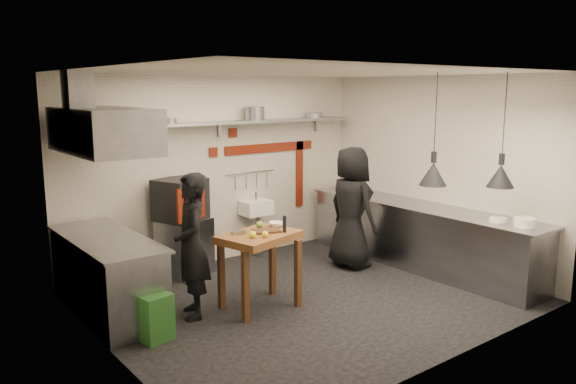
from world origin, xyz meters
TOP-DOWN VIEW (x-y plane):
  - floor at (0.00, 0.00)m, footprint 5.00×5.00m
  - ceiling at (0.00, 0.00)m, footprint 5.00×5.00m
  - wall_back at (0.00, 2.10)m, footprint 5.00×0.04m
  - wall_front at (0.00, -2.10)m, footprint 5.00×0.04m
  - wall_left at (-2.50, 0.00)m, footprint 0.04×4.20m
  - wall_right at (2.50, 0.00)m, footprint 0.04×4.20m
  - red_band_horiz at (0.95, 2.08)m, footprint 1.70×0.02m
  - red_band_vert at (1.55, 2.08)m, footprint 0.14×0.02m
  - red_tile_a at (0.25, 2.08)m, footprint 0.14×0.02m
  - red_tile_b at (-0.10, 2.08)m, footprint 0.14×0.02m
  - back_shelf at (0.00, 1.92)m, footprint 4.60×0.34m
  - shelf_bracket_left at (-1.90, 2.07)m, footprint 0.04×0.06m
  - shelf_bracket_mid at (0.00, 2.07)m, footprint 0.04×0.06m
  - shelf_bracket_right at (1.90, 2.07)m, footprint 0.04×0.06m
  - pan_far_left at (-1.24, 1.92)m, footprint 0.38×0.38m
  - pan_mid_left at (-0.89, 1.92)m, footprint 0.31×0.31m
  - stock_pot at (0.54, 1.92)m, footprint 0.37×0.37m
  - pan_right at (1.72, 1.92)m, footprint 0.34×0.34m
  - oven_stand at (-0.77, 1.80)m, footprint 0.79×0.76m
  - combi_oven at (-0.81, 1.81)m, footprint 0.76×0.74m
  - oven_door at (-0.82, 1.47)m, footprint 0.51×0.22m
  - oven_glass at (-0.80, 1.44)m, footprint 0.32×0.13m
  - hand_sink at (0.55, 1.92)m, footprint 0.46×0.34m
  - sink_tap at (0.55, 1.92)m, footprint 0.03×0.03m
  - sink_drain at (0.55, 1.88)m, footprint 0.06×0.06m
  - utensil_rail at (0.55, 2.06)m, footprint 0.90×0.02m
  - counter_right at (2.15, 0.00)m, footprint 0.70×3.80m
  - counter_right_top at (2.15, 0.00)m, footprint 0.76×3.90m
  - plate_stack at (2.12, -1.63)m, footprint 0.32×0.32m
  - small_bowl_right at (2.10, -1.28)m, footprint 0.23×0.23m
  - counter_left at (-2.15, 1.05)m, footprint 0.70×1.90m
  - counter_left_top at (-2.15, 1.05)m, footprint 0.76×2.00m
  - extractor_hood at (-2.10, 1.05)m, footprint 0.78×1.60m
  - hood_duct at (-2.35, 1.05)m, footprint 0.28×0.28m
  - green_bin at (-2.02, 0.09)m, footprint 0.36×0.36m
  - prep_table at (-0.63, 0.14)m, footprint 1.04×0.84m
  - cutting_board at (-0.52, 0.14)m, footprint 0.36×0.30m
  - pepper_mill at (-0.37, -0.01)m, footprint 0.06×0.06m
  - lemon_a at (-0.81, 0.01)m, footprint 0.10×0.10m
  - lemon_b at (-0.69, -0.05)m, footprint 0.08×0.08m
  - veg_ball at (-0.51, 0.31)m, footprint 0.10×0.10m
  - steel_tray at (-0.84, 0.27)m, footprint 0.19×0.15m
  - bowl at (-0.28, 0.29)m, footprint 0.22×0.22m
  - heat_lamp_near at (1.38, -0.79)m, footprint 0.37×0.37m
  - heat_lamp_far at (1.94, -1.38)m, footprint 0.40×0.40m
  - chef_left at (-1.39, 0.40)m, footprint 0.59×0.71m
  - chef_right at (1.35, 0.62)m, footprint 0.60×0.90m

SIDE VIEW (x-z plane):
  - floor at x=0.00m, z-range 0.00..0.00m
  - green_bin at x=-2.02m, z-range 0.00..0.50m
  - sink_drain at x=0.55m, z-range 0.01..0.67m
  - oven_stand at x=-0.77m, z-range 0.00..0.80m
  - counter_right at x=2.15m, z-range 0.00..0.90m
  - counter_left at x=-2.15m, z-range 0.00..0.90m
  - prep_table at x=-0.63m, z-range 0.00..0.92m
  - hand_sink at x=0.55m, z-range 0.67..0.89m
  - chef_left at x=-1.39m, z-range 0.00..1.68m
  - chef_right at x=1.35m, z-range 0.00..1.79m
  - counter_right_top at x=2.15m, z-range 0.90..0.93m
  - counter_left_top at x=-2.15m, z-range 0.90..0.93m
  - cutting_board at x=-0.52m, z-range 0.92..0.94m
  - steel_tray at x=-0.84m, z-range 0.92..0.95m
  - bowl at x=-0.28m, z-range 0.92..0.98m
  - small_bowl_right at x=2.10m, z-range 0.93..0.98m
  - lemon_b at x=-0.69m, z-range 0.92..1.00m
  - sink_tap at x=0.55m, z-range 0.89..1.03m
  - lemon_a at x=-0.81m, z-range 0.92..1.00m
  - veg_ball at x=-0.51m, z-range 0.92..1.02m
  - plate_stack at x=2.12m, z-range 0.93..1.04m
  - pepper_mill at x=-0.37m, z-range 0.92..1.12m
  - combi_oven at x=-0.81m, z-range 0.80..1.38m
  - oven_door at x=-0.82m, z-range 0.86..1.32m
  - oven_glass at x=-0.80m, z-range 0.92..1.26m
  - red_band_vert at x=1.55m, z-range 0.65..1.75m
  - utensil_rail at x=0.55m, z-range 1.31..1.33m
  - wall_back at x=0.00m, z-range 0.00..2.80m
  - wall_front at x=0.00m, z-range 0.00..2.80m
  - wall_left at x=-2.50m, z-range 0.00..2.80m
  - wall_right at x=2.50m, z-range 0.00..2.80m
  - red_band_horiz at x=0.95m, z-range 1.61..1.75m
  - red_tile_b at x=-0.10m, z-range 1.61..1.75m
  - red_tile_a at x=0.25m, z-range 1.88..2.02m
  - shelf_bracket_left at x=-1.90m, z-range 1.90..2.14m
  - shelf_bracket_mid at x=0.00m, z-range 1.90..2.14m
  - shelf_bracket_right at x=1.90m, z-range 1.90..2.14m
  - heat_lamp_far at x=1.94m, z-range 1.41..2.80m
  - heat_lamp_near at x=1.38m, z-range 1.41..2.80m
  - back_shelf at x=0.00m, z-range 2.10..2.14m
  - extractor_hood at x=-2.10m, z-range 1.90..2.40m
  - pan_mid_left at x=-0.89m, z-range 2.14..2.21m
  - pan_right at x=1.72m, z-range 2.14..2.22m
  - pan_far_left at x=-1.24m, z-range 2.14..2.23m
  - stock_pot at x=0.54m, z-range 2.14..2.34m
  - hood_duct at x=-2.35m, z-range 2.30..2.80m
  - ceiling at x=0.00m, z-range 2.80..2.80m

